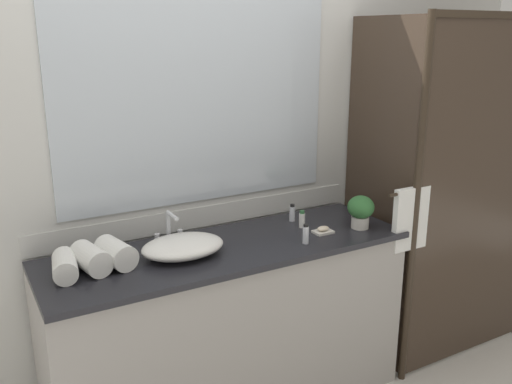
# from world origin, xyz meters

# --- Properties ---
(wall_back_with_mirror) EXTENTS (4.40, 0.06, 2.60)m
(wall_back_with_mirror) POSITION_xyz_m (0.00, 0.34, 1.31)
(wall_back_with_mirror) COLOR silver
(wall_back_with_mirror) RESTS_ON ground_plane
(vanity_cabinet) EXTENTS (1.80, 0.58, 0.90)m
(vanity_cabinet) POSITION_xyz_m (0.00, 0.01, 0.45)
(vanity_cabinet) COLOR #9E9993
(vanity_cabinet) RESTS_ON ground_plane
(shower_enclosure) EXTENTS (1.20, 0.59, 2.00)m
(shower_enclosure) POSITION_xyz_m (1.27, -0.19, 1.03)
(shower_enclosure) COLOR #2D2319
(shower_enclosure) RESTS_ON ground_plane
(sink_basin) EXTENTS (0.39, 0.29, 0.09)m
(sink_basin) POSITION_xyz_m (-0.24, -0.00, 0.94)
(sink_basin) COLOR white
(sink_basin) RESTS_ON vanity_cabinet
(faucet) EXTENTS (0.17, 0.14, 0.17)m
(faucet) POSITION_xyz_m (-0.24, 0.17, 0.96)
(faucet) COLOR silver
(faucet) RESTS_ON vanity_cabinet
(potted_plant) EXTENTS (0.14, 0.14, 0.18)m
(potted_plant) POSITION_xyz_m (0.72, -0.11, 1.00)
(potted_plant) COLOR beige
(potted_plant) RESTS_ON vanity_cabinet
(soap_dish) EXTENTS (0.10, 0.07, 0.04)m
(soap_dish) POSITION_xyz_m (0.50, -0.08, 0.91)
(soap_dish) COLOR silver
(soap_dish) RESTS_ON vanity_cabinet
(amenity_bottle_body_wash) EXTENTS (0.03, 0.03, 0.09)m
(amenity_bottle_body_wash) POSITION_xyz_m (0.46, 0.04, 0.94)
(amenity_bottle_body_wash) COLOR white
(amenity_bottle_body_wash) RESTS_ON vanity_cabinet
(amenity_bottle_conditioner) EXTENTS (0.03, 0.03, 0.10)m
(amenity_bottle_conditioner) POSITION_xyz_m (0.34, -0.15, 0.95)
(amenity_bottle_conditioner) COLOR silver
(amenity_bottle_conditioner) RESTS_ON vanity_cabinet
(amenity_bottle_lotion) EXTENTS (0.03, 0.03, 0.09)m
(amenity_bottle_lotion) POSITION_xyz_m (0.47, 0.16, 0.95)
(amenity_bottle_lotion) COLOR silver
(amenity_bottle_lotion) RESTS_ON vanity_cabinet
(rolled_towel_near_edge) EXTENTS (0.13, 0.21, 0.10)m
(rolled_towel_near_edge) POSITION_xyz_m (-0.76, 0.02, 0.95)
(rolled_towel_near_edge) COLOR white
(rolled_towel_near_edge) RESTS_ON vanity_cabinet
(rolled_towel_middle) EXTENTS (0.15, 0.22, 0.12)m
(rolled_towel_middle) POSITION_xyz_m (-0.65, 0.03, 0.96)
(rolled_towel_middle) COLOR white
(rolled_towel_middle) RESTS_ON vanity_cabinet
(rolled_towel_far_edge) EXTENTS (0.16, 0.22, 0.12)m
(rolled_towel_far_edge) POSITION_xyz_m (-0.54, 0.04, 0.96)
(rolled_towel_far_edge) COLOR white
(rolled_towel_far_edge) RESTS_ON vanity_cabinet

